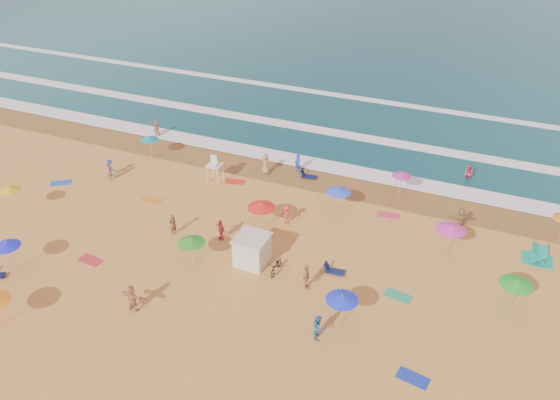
% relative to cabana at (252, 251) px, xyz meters
% --- Properties ---
extents(ground, '(220.00, 220.00, 0.00)m').
position_rel_cabana_xyz_m(ground, '(-2.16, -0.04, -1.00)').
color(ground, gold).
rests_on(ground, ground).
extents(ocean, '(220.00, 140.00, 0.18)m').
position_rel_cabana_xyz_m(ocean, '(-2.16, 83.96, -1.00)').
color(ocean, '#0C4756').
rests_on(ocean, ground).
extents(wet_sand, '(220.00, 220.00, 0.00)m').
position_rel_cabana_xyz_m(wet_sand, '(-2.16, 12.46, -0.99)').
color(wet_sand, olive).
rests_on(wet_sand, ground).
extents(surf_foam, '(200.00, 18.70, 0.05)m').
position_rel_cabana_xyz_m(surf_foam, '(-2.16, 21.28, -0.90)').
color(surf_foam, white).
rests_on(surf_foam, ground).
extents(cabana, '(2.00, 2.00, 2.00)m').
position_rel_cabana_xyz_m(cabana, '(0.00, 0.00, 0.00)').
color(cabana, silver).
rests_on(cabana, ground).
extents(cabana_roof, '(2.20, 2.20, 0.12)m').
position_rel_cabana_xyz_m(cabana_roof, '(0.00, 0.00, 1.06)').
color(cabana_roof, silver).
rests_on(cabana_roof, cabana).
extents(bicycle, '(0.69, 1.83, 0.95)m').
position_rel_cabana_xyz_m(bicycle, '(1.90, -0.30, -0.52)').
color(bicycle, black).
rests_on(bicycle, ground).
extents(lifeguard_stand, '(1.20, 1.20, 2.10)m').
position_rel_cabana_xyz_m(lifeguard_stand, '(-7.70, 8.84, 0.05)').
color(lifeguard_stand, white).
rests_on(lifeguard_stand, ground).
extents(beach_umbrellas, '(62.57, 28.57, 0.82)m').
position_rel_cabana_xyz_m(beach_umbrellas, '(-1.74, -0.30, 1.11)').
color(beach_umbrellas, '#DA4512').
rests_on(beach_umbrellas, ground).
extents(loungers, '(46.39, 27.97, 0.34)m').
position_rel_cabana_xyz_m(loungers, '(8.66, -3.62, -0.83)').
color(loungers, '#0F144C').
rests_on(loungers, ground).
extents(towels, '(46.12, 23.50, 0.03)m').
position_rel_cabana_xyz_m(towels, '(-4.66, -1.50, -0.98)').
color(towels, '#BB5517').
rests_on(towels, ground).
extents(beachgoers, '(51.33, 27.12, 2.14)m').
position_rel_cabana_xyz_m(beachgoers, '(-2.60, 4.34, -0.17)').
color(beachgoers, tan).
rests_on(beachgoers, ground).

